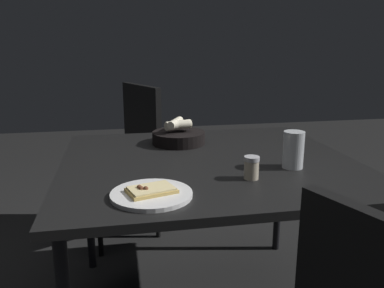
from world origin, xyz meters
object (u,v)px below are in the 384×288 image
(beer_glass, at_px, (293,152))
(pepper_shaker, at_px, (251,169))
(bread_basket, at_px, (178,136))
(dining_table, at_px, (208,172))
(chair_near, at_px, (127,152))
(pizza_plate, at_px, (151,193))

(beer_glass, height_order, pepper_shaker, beer_glass)
(bread_basket, relative_size, beer_glass, 1.76)
(dining_table, distance_m, beer_glass, 0.35)
(dining_table, height_order, chair_near, chair_near)
(dining_table, xyz_separation_m, chair_near, (-0.88, -0.31, -0.14))
(pizza_plate, relative_size, beer_glass, 1.82)
(bread_basket, distance_m, pepper_shaker, 0.56)
(pepper_shaker, bearing_deg, bread_basket, -161.91)
(chair_near, bearing_deg, dining_table, 19.60)
(beer_glass, bearing_deg, pepper_shaker, -64.54)
(bread_basket, bearing_deg, chair_near, -158.69)
(pepper_shaker, relative_size, chair_near, 0.09)
(pepper_shaker, bearing_deg, dining_table, -159.48)
(chair_near, bearing_deg, bread_basket, 21.31)
(pizza_plate, distance_m, beer_glass, 0.59)
(bread_basket, distance_m, chair_near, 0.68)
(chair_near, bearing_deg, pizza_plate, 2.33)
(dining_table, xyz_separation_m, pizza_plate, (0.35, -0.26, 0.06))
(dining_table, xyz_separation_m, bread_basket, (-0.28, -0.08, 0.09))
(bread_basket, height_order, chair_near, chair_near)
(beer_glass, xyz_separation_m, chair_near, (-1.04, -0.60, -0.26))
(beer_glass, distance_m, pepper_shaker, 0.22)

